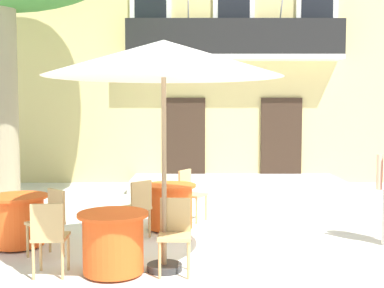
% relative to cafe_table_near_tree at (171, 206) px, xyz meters
% --- Properties ---
extents(ground_plane, '(120.00, 120.00, 0.00)m').
position_rel_cafe_table_near_tree_xyz_m(ground_plane, '(0.57, 0.20, -0.39)').
color(ground_plane, silver).
extents(building_facade, '(13.00, 5.09, 7.50)m').
position_rel_cafe_table_near_tree_xyz_m(building_facade, '(1.47, 7.19, 3.36)').
color(building_facade, '#DBC67F').
rests_on(building_facade, ground).
extents(entrance_step_platform, '(5.26, 1.89, 0.25)m').
position_rel_cafe_table_near_tree_xyz_m(entrance_step_platform, '(1.47, 4.26, -0.27)').
color(entrance_step_platform, silver).
rests_on(entrance_step_platform, ground).
extents(cafe_table_near_tree, '(0.86, 0.86, 0.76)m').
position_rel_cafe_table_near_tree_xyz_m(cafe_table_near_tree, '(0.00, 0.00, 0.00)').
color(cafe_table_near_tree, '#EA561E').
rests_on(cafe_table_near_tree, ground).
extents(cafe_chair_near_tree_0, '(0.55, 0.55, 0.91)m').
position_rel_cafe_table_near_tree_xyz_m(cafe_chair_near_tree_0, '(0.32, 0.68, 0.14)').
color(cafe_chair_near_tree_0, tan).
rests_on(cafe_chair_near_tree_0, ground).
extents(cafe_chair_near_tree_1, '(0.57, 0.57, 0.91)m').
position_rel_cafe_table_near_tree_xyz_m(cafe_chair_near_tree_1, '(-0.49, -0.58, 0.14)').
color(cafe_chair_near_tree_1, tan).
rests_on(cafe_chair_near_tree_1, ground).
extents(cafe_table_middle, '(0.86, 0.86, 0.76)m').
position_rel_cafe_table_near_tree_xyz_m(cafe_table_middle, '(-0.59, -2.24, 0.00)').
color(cafe_table_middle, '#EA561E').
rests_on(cafe_table_middle, ground).
extents(cafe_chair_middle_0, '(0.41, 0.41, 0.91)m').
position_rel_cafe_table_near_tree_xyz_m(cafe_chair_middle_0, '(0.16, -2.18, 0.14)').
color(cafe_chair_middle_0, tan).
rests_on(cafe_chair_middle_0, ground).
extents(cafe_chair_middle_1, '(0.42, 0.42, 0.91)m').
position_rel_cafe_table_near_tree_xyz_m(cafe_chair_middle_1, '(-1.34, -2.35, 0.14)').
color(cafe_chair_middle_1, tan).
rests_on(cafe_chair_middle_1, ground).
extents(cafe_table_front, '(0.86, 0.86, 0.76)m').
position_rel_cafe_table_near_tree_xyz_m(cafe_table_front, '(-2.18, -1.04, 0.00)').
color(cafe_table_front, '#EA561E').
rests_on(cafe_table_front, ground).
extents(cafe_chair_front_0, '(0.57, 0.57, 0.91)m').
position_rel_cafe_table_near_tree_xyz_m(cafe_chair_front_0, '(-1.58, -1.50, 0.14)').
color(cafe_chair_front_0, tan).
rests_on(cafe_chair_front_0, ground).
extents(cafe_umbrella, '(2.90, 2.90, 2.85)m').
position_rel_cafe_table_near_tree_xyz_m(cafe_umbrella, '(0.02, -2.11, 2.22)').
color(cafe_umbrella, '#997A56').
rests_on(cafe_umbrella, ground).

